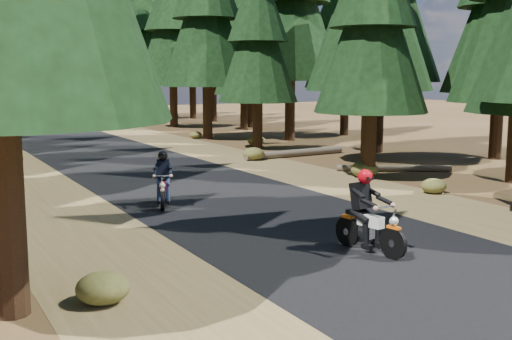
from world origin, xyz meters
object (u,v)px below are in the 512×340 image
Objects in this scene: log_near at (295,153)px; log_far at (394,168)px; rider_follow at (163,189)px; rider_lead at (370,225)px.

log_far is (0.87, -5.44, -0.04)m from log_near.
rider_follow is (-8.85, -7.44, 0.34)m from log_near.
rider_lead is at bearing -102.24° from log_far.
rider_lead is 1.11× the size of rider_follow.
rider_lead is (-6.85, -13.67, 0.40)m from log_near.
rider_follow reaches higher than log_near.
rider_lead is at bearing 130.54° from rider_follow.
rider_follow is (-2.00, 6.23, -0.05)m from rider_lead.
log_far is 2.18× the size of rider_lead.
rider_follow is (-9.72, -2.00, 0.38)m from log_far.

